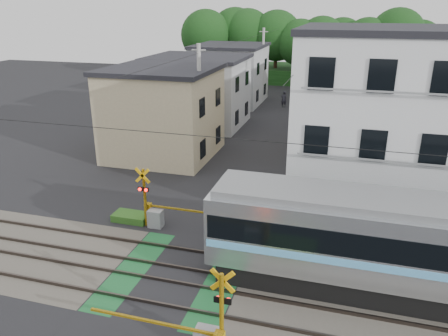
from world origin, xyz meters
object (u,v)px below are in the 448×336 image
(pedestrian, at_px, (284,99))
(apartment_block, at_px, (397,122))
(crossing_signal_near, at_px, (208,336))
(crossing_signal_far, at_px, (154,213))

(pedestrian, bearing_deg, apartment_block, 91.00)
(crossing_signal_near, height_order, crossing_signal_far, same)
(crossing_signal_far, height_order, pedestrian, crossing_signal_far)
(crossing_signal_far, distance_m, pedestrian, 28.52)
(apartment_block, bearing_deg, crossing_signal_far, -152.22)
(crossing_signal_near, distance_m, apartment_block, 14.95)
(crossing_signal_far, xyz_separation_m, apartment_block, (11.09, 5.84, 3.94))
(crossing_signal_near, distance_m, pedestrian, 35.90)
(crossing_signal_near, distance_m, crossing_signal_far, 8.95)
(crossing_signal_far, relative_size, apartment_block, 0.46)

